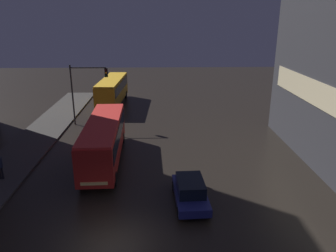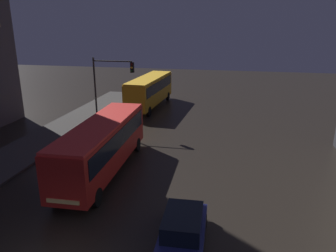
{
  "view_description": "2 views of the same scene",
  "coord_description": "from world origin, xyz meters",
  "px_view_note": "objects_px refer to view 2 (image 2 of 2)",
  "views": [
    {
      "loc": [
        2.39,
        -13.74,
        10.83
      ],
      "look_at": [
        3.17,
        12.99,
        1.87
      ],
      "focal_mm": 35.0,
      "sensor_mm": 36.0,
      "label": 1
    },
    {
      "loc": [
        6.12,
        -7.94,
        9.07
      ],
      "look_at": [
        1.91,
        11.82,
        2.76
      ],
      "focal_mm": 35.0,
      "sensor_mm": 36.0,
      "label": 2
    }
  ],
  "objects_px": {
    "bus_far": "(150,89)",
    "traffic_light_main": "(108,80)",
    "car_taxi": "(183,230)",
    "bus_near": "(102,142)"
  },
  "relations": [
    {
      "from": "car_taxi",
      "to": "traffic_light_main",
      "type": "bearing_deg",
      "value": -61.59
    },
    {
      "from": "bus_far",
      "to": "traffic_light_main",
      "type": "relative_size",
      "value": 1.68
    },
    {
      "from": "bus_far",
      "to": "traffic_light_main",
      "type": "xyz_separation_m",
      "value": [
        -1.66,
        -7.9,
        2.18
      ]
    },
    {
      "from": "traffic_light_main",
      "to": "bus_near",
      "type": "bearing_deg",
      "value": -70.82
    },
    {
      "from": "car_taxi",
      "to": "bus_near",
      "type": "bearing_deg",
      "value": -47.78
    },
    {
      "from": "traffic_light_main",
      "to": "car_taxi",
      "type": "bearing_deg",
      "value": -58.92
    },
    {
      "from": "bus_near",
      "to": "traffic_light_main",
      "type": "relative_size",
      "value": 1.72
    },
    {
      "from": "bus_far",
      "to": "car_taxi",
      "type": "relative_size",
      "value": 2.35
    },
    {
      "from": "bus_near",
      "to": "car_taxi",
      "type": "distance_m",
      "value": 8.75
    },
    {
      "from": "bus_near",
      "to": "traffic_light_main",
      "type": "xyz_separation_m",
      "value": [
        -3.29,
        9.47,
        2.24
      ]
    }
  ]
}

